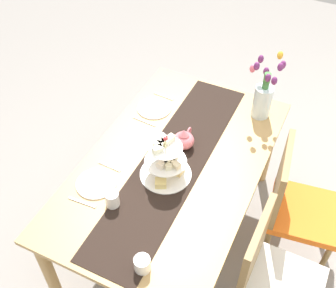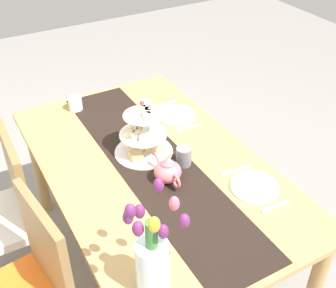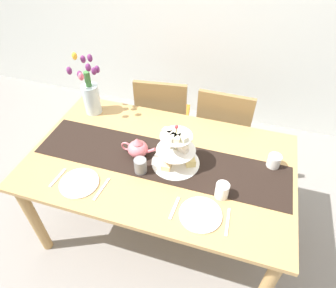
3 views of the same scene
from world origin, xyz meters
name	(u,v)px [view 1 (image 1 of 3)]	position (x,y,z in m)	size (l,w,h in m)	color
ground_plane	(172,231)	(0.00, 0.00, 0.00)	(8.00, 8.00, 0.00)	gray
dining_table	(173,173)	(0.00, 0.00, 0.65)	(1.67, 1.00, 0.74)	tan
chair_left	(295,203)	(-0.22, 0.73, 0.50)	(0.47, 0.47, 0.91)	olive
chair_right	(271,275)	(0.31, 0.73, 0.50)	(0.43, 0.43, 0.91)	olive
table_runner	(173,162)	(0.00, 0.00, 0.75)	(1.61, 0.36, 0.00)	black
tiered_cake_stand	(166,163)	(0.10, 0.00, 0.85)	(0.30, 0.30, 0.30)	beige
teapot	(184,140)	(-0.15, 0.00, 0.80)	(0.24, 0.13, 0.14)	#D66B75
tulip_vase	(263,96)	(-0.64, 0.34, 0.91)	(0.19, 0.20, 0.45)	silver
cream_jug	(142,264)	(0.68, 0.16, 0.79)	(0.08, 0.08, 0.09)	white
dinner_plate_left	(154,108)	(-0.39, -0.33, 0.75)	(0.23, 0.23, 0.01)	white
fork_left	(164,96)	(-0.54, -0.33, 0.75)	(0.02, 0.15, 0.01)	silver
knife_left	(144,121)	(-0.25, -0.33, 0.75)	(0.01, 0.17, 0.01)	silver
dinner_plate_right	(96,183)	(0.34, -0.33, 0.75)	(0.23, 0.23, 0.01)	white
fork_right	(110,166)	(0.19, -0.33, 0.75)	(0.02, 0.15, 0.01)	silver
knife_right	(82,202)	(0.48, -0.33, 0.75)	(0.01, 0.17, 0.01)	silver
mug_grey	(160,141)	(-0.08, -0.13, 0.80)	(0.08, 0.08, 0.10)	slate
mug_white_text	(112,199)	(0.42, -0.17, 0.79)	(0.08, 0.08, 0.10)	white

